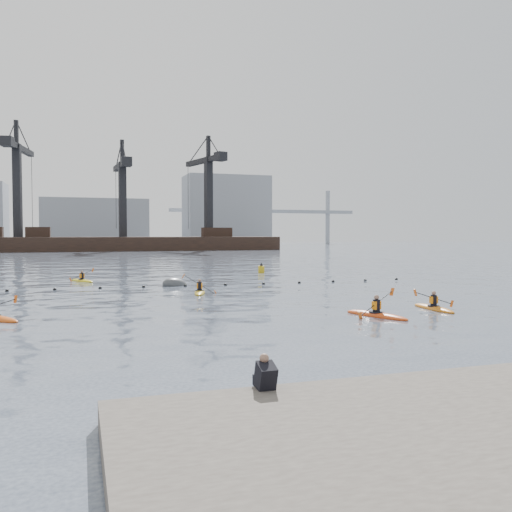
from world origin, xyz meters
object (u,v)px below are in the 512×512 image
object	(u,v)px
kayaker_3	(200,292)
kayaker_4	(434,307)
mooring_buoy	(175,285)
kayaker_5	(82,280)
nav_buoy	(261,269)
kayaker_0	(376,314)

from	to	relation	value
kayaker_3	kayaker_4	world-z (taller)	kayaker_3
kayaker_3	mooring_buoy	distance (m)	5.71
kayaker_5	nav_buoy	xyz separation A→B (m)	(16.97, 4.84, 0.25)
kayaker_5	kayaker_3	bearing A→B (deg)	-87.92
kayaker_4	nav_buoy	xyz separation A→B (m)	(-0.09, 27.41, 0.24)
kayaker_4	nav_buoy	size ratio (longest dim) A/B	2.97
nav_buoy	kayaker_4	bearing A→B (deg)	-89.81
kayaker_0	mooring_buoy	xyz separation A→B (m)	(-6.44, 17.96, -0.11)
kayaker_5	nav_buoy	world-z (taller)	kayaker_5
kayaker_3	kayaker_4	distance (m)	14.84
kayaker_0	kayaker_3	bearing A→B (deg)	95.20
kayaker_0	kayaker_4	world-z (taller)	kayaker_0
kayaker_5	nav_buoy	distance (m)	17.65
mooring_buoy	nav_buoy	size ratio (longest dim) A/B	1.92
kayaker_3	kayaker_0	bearing A→B (deg)	-50.71
kayaker_3	mooring_buoy	xyz separation A→B (m)	(-0.64, 5.67, -0.10)
kayaker_4	kayaker_5	size ratio (longest dim) A/B	1.12
kayaker_3	kayaker_4	size ratio (longest dim) A/B	0.99
kayaker_5	mooring_buoy	world-z (taller)	kayaker_5
kayaker_3	kayaker_4	xyz separation A→B (m)	(9.80, -11.14, 0.00)
kayaker_3	nav_buoy	bearing A→B (deg)	73.20
kayaker_0	kayaker_3	distance (m)	13.59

